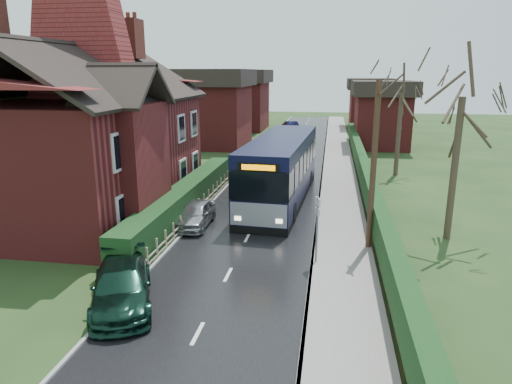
% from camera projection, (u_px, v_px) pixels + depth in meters
% --- Properties ---
extents(ground, '(140.00, 140.00, 0.00)m').
position_uv_depth(ground, '(239.00, 255.00, 18.94)').
color(ground, '#344D21').
rests_on(ground, ground).
extents(road, '(6.00, 100.00, 0.02)m').
position_uv_depth(road, '(270.00, 193.00, 28.47)').
color(road, black).
rests_on(road, ground).
extents(pavement, '(2.50, 100.00, 0.14)m').
position_uv_depth(pavement, '(339.00, 195.00, 27.79)').
color(pavement, slate).
rests_on(pavement, ground).
extents(kerb_right, '(0.12, 100.00, 0.14)m').
position_uv_depth(kerb_right, '(320.00, 194.00, 27.98)').
color(kerb_right, gray).
rests_on(kerb_right, ground).
extents(kerb_left, '(0.12, 100.00, 0.10)m').
position_uv_depth(kerb_left, '(223.00, 191.00, 28.94)').
color(kerb_left, gray).
rests_on(kerb_left, ground).
extents(front_hedge, '(1.20, 16.00, 1.60)m').
position_uv_depth(front_hedge, '(185.00, 200.00, 24.11)').
color(front_hedge, black).
rests_on(front_hedge, ground).
extents(picket_fence, '(0.10, 16.00, 0.90)m').
position_uv_depth(picket_fence, '(199.00, 207.00, 24.09)').
color(picket_fence, gray).
rests_on(picket_fence, ground).
extents(right_wall_hedge, '(0.60, 50.00, 1.80)m').
position_uv_depth(right_wall_hedge, '(366.00, 181.00, 27.31)').
color(right_wall_hedge, maroon).
rests_on(right_wall_hedge, ground).
extents(brick_house, '(9.30, 14.60, 10.30)m').
position_uv_depth(brick_house, '(92.00, 131.00, 23.74)').
color(brick_house, maroon).
rests_on(brick_house, ground).
extents(bus, '(3.51, 12.42, 3.73)m').
position_uv_depth(bus, '(281.00, 170.00, 26.41)').
color(bus, black).
rests_on(bus, ground).
extents(car_silver, '(1.54, 3.67, 1.24)m').
position_uv_depth(car_silver, '(196.00, 214.00, 22.34)').
color(car_silver, '#B0B2B5').
rests_on(car_silver, ground).
extents(car_green, '(3.44, 4.86, 1.31)m').
position_uv_depth(car_green, '(122.00, 286.00, 14.73)').
color(car_green, black).
rests_on(car_green, ground).
extents(car_distant, '(2.65, 4.39, 1.37)m').
position_uv_depth(car_distant, '(290.00, 126.00, 57.37)').
color(car_distant, black).
rests_on(car_distant, ground).
extents(bus_stop_sign, '(0.22, 0.41, 2.78)m').
position_uv_depth(bus_stop_sign, '(317.00, 221.00, 17.49)').
color(bus_stop_sign, slate).
rests_on(bus_stop_sign, ground).
extents(telegraph_pole, '(0.24, 0.91, 7.05)m').
position_uv_depth(telegraph_pole, '(373.00, 168.00, 18.60)').
color(telegraph_pole, '#322216').
rests_on(telegraph_pole, ground).
extents(tree_right_near, '(4.20, 4.20, 9.06)m').
position_uv_depth(tree_right_near, '(464.00, 86.00, 19.11)').
color(tree_right_near, '#3B2E23').
rests_on(tree_right_near, ground).
extents(tree_right_far, '(4.35, 4.35, 8.40)m').
position_uv_depth(tree_right_far, '(402.00, 88.00, 31.92)').
color(tree_right_far, '#3C2D23').
rests_on(tree_right_far, ground).
extents(tree_house_side, '(4.46, 4.46, 10.14)m').
position_uv_depth(tree_house_side, '(82.00, 68.00, 28.41)').
color(tree_house_side, '#3C2E23').
rests_on(tree_house_side, ground).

